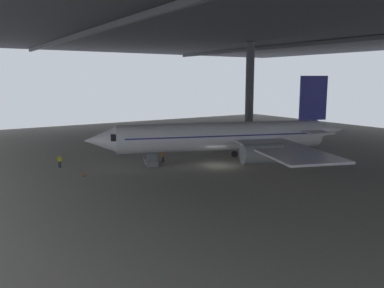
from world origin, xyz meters
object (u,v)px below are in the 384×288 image
at_px(crew_worker_near_nose, 60,161).
at_px(traffic_cone_orange, 84,174).
at_px(airplane_main, 226,136).
at_px(baggage_tug, 265,149).
at_px(boarding_stairs, 151,159).
at_px(crew_worker_by_stairs, 163,156).

distance_m(crew_worker_near_nose, traffic_cone_orange, 6.12).
height_order(airplane_main, baggage_tug, airplane_main).
distance_m(boarding_stairs, baggage_tug, 18.53).
distance_m(airplane_main, traffic_cone_orange, 19.16).
xyz_separation_m(traffic_cone_orange, baggage_tug, (0.22, 27.80, 0.23)).
bearing_deg(crew_worker_near_nose, boarding_stairs, 68.06).
bearing_deg(boarding_stairs, airplane_main, 66.98).
relative_size(airplane_main, boarding_stairs, 7.64).
relative_size(airplane_main, crew_worker_near_nose, 22.40).
relative_size(boarding_stairs, traffic_cone_orange, 7.77).
bearing_deg(traffic_cone_orange, crew_worker_by_stairs, 99.31).
bearing_deg(crew_worker_near_nose, traffic_cone_orange, 11.67).
bearing_deg(boarding_stairs, crew_worker_near_nose, -111.94).
relative_size(boarding_stairs, crew_worker_near_nose, 2.93).
bearing_deg(baggage_tug, crew_worker_near_nose, -102.01).
bearing_deg(baggage_tug, boarding_stairs, -95.90).
distance_m(airplane_main, boarding_stairs, 10.55).
distance_m(airplane_main, crew_worker_by_stairs, 8.90).
height_order(boarding_stairs, crew_worker_by_stairs, boarding_stairs).
distance_m(boarding_stairs, traffic_cone_orange, 9.53).
relative_size(crew_worker_near_nose, baggage_tug, 0.64).
bearing_deg(baggage_tug, crew_worker_by_stairs, -97.15).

